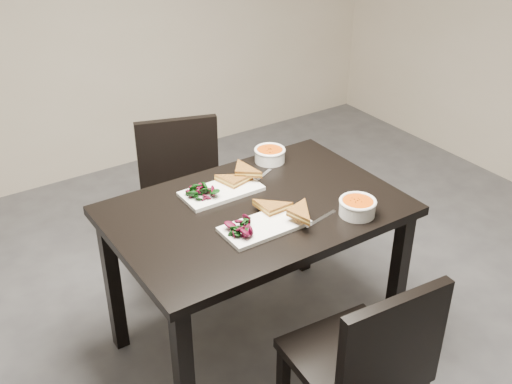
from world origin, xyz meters
TOP-DOWN VIEW (x-y plane):
  - table at (0.14, 0.43)m, footprint 1.20×0.80m
  - chair_near at (0.13, -0.30)m, footprint 0.45×0.45m
  - chair_far at (0.14, 1.12)m, footprint 0.53×0.53m
  - plate_near at (0.08, 0.28)m, footprint 0.34×0.17m
  - sandwich_near at (0.14, 0.29)m, footprint 0.18×0.13m
  - salad_near at (-0.02, 0.28)m, footprint 0.11×0.10m
  - soup_bowl_near at (0.45, 0.15)m, footprint 0.15×0.15m
  - cutlery_near at (0.30, 0.20)m, footprint 0.18×0.05m
  - plate_far at (0.08, 0.61)m, footprint 0.35×0.17m
  - sandwich_far at (0.14, 0.59)m, footprint 0.20×0.17m
  - salad_far at (-0.02, 0.61)m, footprint 0.11×0.10m
  - soup_bowl_far at (0.42, 0.74)m, footprint 0.15×0.15m
  - cutlery_far at (0.30, 0.63)m, footprint 0.17×0.09m

SIDE VIEW (x-z plane):
  - chair_near at x=0.13m, z-range 0.06..0.91m
  - chair_far at x=0.14m, z-range 0.06..0.91m
  - table at x=0.14m, z-range 0.28..1.03m
  - cutlery_near at x=0.30m, z-range 0.75..0.75m
  - cutlery_far at x=0.30m, z-range 0.75..0.75m
  - plate_near at x=0.08m, z-range 0.75..0.77m
  - plate_far at x=0.08m, z-range 0.75..0.77m
  - soup_bowl_far at x=0.42m, z-range 0.75..0.82m
  - soup_bowl_near at x=0.45m, z-range 0.75..0.82m
  - salad_near at x=-0.02m, z-range 0.77..0.81m
  - salad_far at x=-0.02m, z-range 0.77..0.81m
  - sandwich_near at x=0.14m, z-range 0.77..0.82m
  - sandwich_far at x=0.14m, z-range 0.77..0.82m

